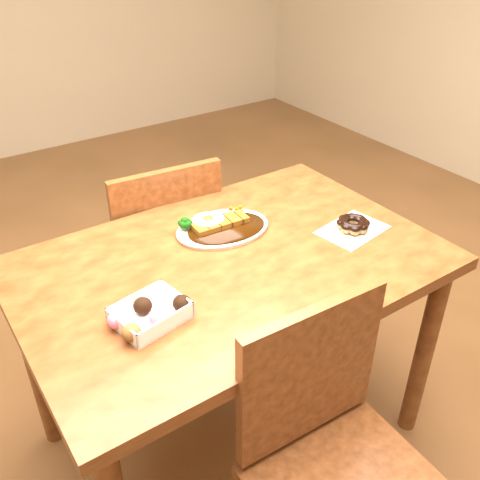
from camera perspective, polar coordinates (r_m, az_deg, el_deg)
ground at (r=2.06m, az=-0.78°, el=-19.55°), size 6.00×6.00×0.00m
table at (r=1.60m, az=-0.96°, el=-4.99°), size 1.20×0.80×0.75m
chair_far at (r=2.09m, az=-8.49°, el=-1.14°), size 0.46×0.46×0.87m
chair_near at (r=1.41m, az=10.26°, el=-22.31°), size 0.44×0.44×0.87m
katsu_curry_plate at (r=1.67m, az=-2.07°, el=1.45°), size 0.32×0.25×0.06m
donut_box at (r=1.33m, az=-9.67°, el=-7.76°), size 0.21×0.16×0.05m
pon_de_ring at (r=1.70m, az=11.98°, el=1.64°), size 0.23×0.18×0.04m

